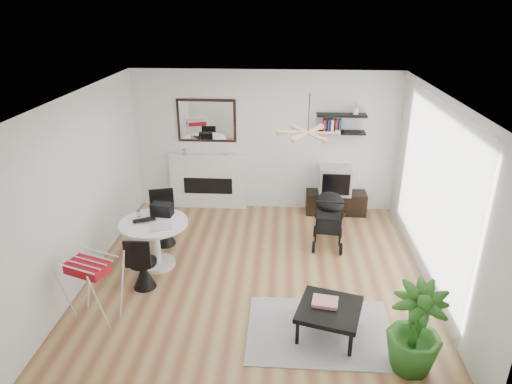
# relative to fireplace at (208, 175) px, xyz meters

# --- Properties ---
(floor) EXTENTS (5.00, 5.00, 0.00)m
(floor) POSITION_rel_fireplace_xyz_m (1.10, -2.42, -0.69)
(floor) COLOR brown
(floor) RESTS_ON ground
(ceiling) EXTENTS (5.00, 5.00, 0.00)m
(ceiling) POSITION_rel_fireplace_xyz_m (1.10, -2.42, 2.01)
(ceiling) COLOR white
(ceiling) RESTS_ON wall_back
(wall_back) EXTENTS (5.00, 0.00, 5.00)m
(wall_back) POSITION_rel_fireplace_xyz_m (1.10, 0.08, 0.66)
(wall_back) COLOR white
(wall_back) RESTS_ON floor
(wall_left) EXTENTS (0.00, 5.00, 5.00)m
(wall_left) POSITION_rel_fireplace_xyz_m (-1.40, -2.42, 0.66)
(wall_left) COLOR white
(wall_left) RESTS_ON floor
(wall_right) EXTENTS (0.00, 5.00, 5.00)m
(wall_right) POSITION_rel_fireplace_xyz_m (3.60, -2.42, 0.66)
(wall_right) COLOR white
(wall_right) RESTS_ON floor
(sheer_curtain) EXTENTS (0.04, 3.60, 2.60)m
(sheer_curtain) POSITION_rel_fireplace_xyz_m (3.50, -2.22, 0.66)
(sheer_curtain) COLOR white
(sheer_curtain) RESTS_ON wall_right
(fireplace) EXTENTS (1.50, 0.17, 2.16)m
(fireplace) POSITION_rel_fireplace_xyz_m (0.00, 0.00, 0.00)
(fireplace) COLOR white
(fireplace) RESTS_ON floor
(shelf_lower) EXTENTS (0.90, 0.25, 0.04)m
(shelf_lower) POSITION_rel_fireplace_xyz_m (2.50, -0.05, 0.91)
(shelf_lower) COLOR black
(shelf_lower) RESTS_ON wall_back
(shelf_upper) EXTENTS (0.90, 0.25, 0.04)m
(shelf_upper) POSITION_rel_fireplace_xyz_m (2.50, -0.05, 1.23)
(shelf_upper) COLOR black
(shelf_upper) RESTS_ON wall_back
(pendant_lamp) EXTENTS (0.90, 0.90, 0.10)m
(pendant_lamp) POSITION_rel_fireplace_xyz_m (1.80, -2.12, 1.46)
(pendant_lamp) COLOR tan
(pendant_lamp) RESTS_ON ceiling
(tv_console) EXTENTS (1.15, 0.40, 0.43)m
(tv_console) POSITION_rel_fireplace_xyz_m (2.50, -0.13, -0.47)
(tv_console) COLOR black
(tv_console) RESTS_ON floor
(crt_tv) EXTENTS (0.60, 0.53, 0.53)m
(crt_tv) POSITION_rel_fireplace_xyz_m (2.45, -0.14, 0.01)
(crt_tv) COLOR silver
(crt_tv) RESTS_ON tv_console
(dining_table) EXTENTS (1.03, 1.03, 0.75)m
(dining_table) POSITION_rel_fireplace_xyz_m (-0.47, -2.24, -0.19)
(dining_table) COLOR white
(dining_table) RESTS_ON floor
(laptop) EXTENTS (0.40, 0.35, 0.03)m
(laptop) POSITION_rel_fireplace_xyz_m (-0.59, -2.26, 0.08)
(laptop) COLOR black
(laptop) RESTS_ON dining_table
(black_bag) EXTENTS (0.35, 0.23, 0.19)m
(black_bag) POSITION_rel_fireplace_xyz_m (-0.39, -2.00, 0.17)
(black_bag) COLOR black
(black_bag) RESTS_ON dining_table
(newspaper) EXTENTS (0.40, 0.36, 0.01)m
(newspaper) POSITION_rel_fireplace_xyz_m (-0.32, -2.40, 0.07)
(newspaper) COLOR silver
(newspaper) RESTS_ON dining_table
(drinking_glass) EXTENTS (0.06, 0.06, 0.10)m
(drinking_glass) POSITION_rel_fireplace_xyz_m (-0.74, -2.08, 0.12)
(drinking_glass) COLOR white
(drinking_glass) RESTS_ON dining_table
(chair_far) EXTENTS (0.48, 0.49, 0.93)m
(chair_far) POSITION_rel_fireplace_xyz_m (-0.52, -1.54, -0.39)
(chair_far) COLOR black
(chair_far) RESTS_ON floor
(chair_near) EXTENTS (0.40, 0.40, 0.85)m
(chair_near) POSITION_rel_fireplace_xyz_m (-0.49, -2.85, -0.42)
(chair_near) COLOR black
(chair_near) RESTS_ON floor
(drying_rack) EXTENTS (0.74, 0.72, 0.88)m
(drying_rack) POSITION_rel_fireplace_xyz_m (-0.91, -3.55, -0.22)
(drying_rack) COLOR white
(drying_rack) RESTS_ON floor
(stroller) EXTENTS (0.56, 0.84, 0.99)m
(stroller) POSITION_rel_fireplace_xyz_m (2.25, -1.36, -0.26)
(stroller) COLOR black
(stroller) RESTS_ON floor
(rug) EXTENTS (1.82, 1.31, 0.01)m
(rug) POSITION_rel_fireplace_xyz_m (1.99, -3.65, -0.68)
(rug) COLOR gray
(rug) RESTS_ON floor
(coffee_table) EXTENTS (0.91, 0.91, 0.38)m
(coffee_table) POSITION_rel_fireplace_xyz_m (2.08, -3.67, -0.34)
(coffee_table) COLOR black
(coffee_table) RESTS_ON rug
(magazines) EXTENTS (0.35, 0.29, 0.04)m
(magazines) POSITION_rel_fireplace_xyz_m (2.03, -3.59, -0.27)
(magazines) COLOR red
(magazines) RESTS_ON coffee_table
(potted_plant) EXTENTS (0.72, 0.72, 1.08)m
(potted_plant) POSITION_rel_fireplace_xyz_m (2.96, -4.19, -0.14)
(potted_plant) COLOR #27631C
(potted_plant) RESTS_ON floor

